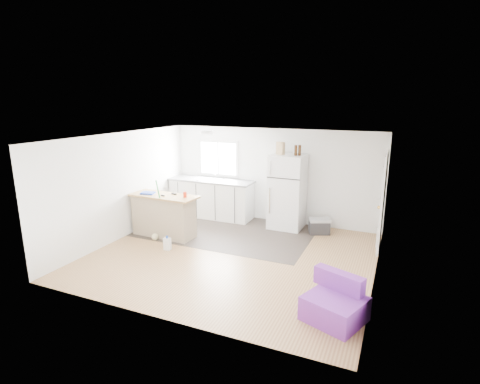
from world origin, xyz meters
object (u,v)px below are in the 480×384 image
kitchen_cabinets (212,198)px  mop (157,230)px  bottle_left (296,150)px  cardboard_box (280,148)px  blue_tray (148,193)px  purple_seat (335,304)px  red_cup (185,195)px  bottle_right (300,150)px  cleaner_jug (167,244)px  cooler (319,226)px  peninsula (164,215)px  refrigerator (287,192)px

kitchen_cabinets → mop: size_ratio=1.63×
kitchen_cabinets → bottle_left: size_ratio=9.21×
cardboard_box → blue_tray: bearing=-147.3°
purple_seat → red_cup: bearing=173.6°
cardboard_box → bottle_left: (0.38, -0.01, -0.02)m
purple_seat → mop: mop is taller
blue_tray → bottle_left: 3.58m
purple_seat → bottle_right: 4.23m
cleaner_jug → bottle_right: (2.17, 2.38, 1.81)m
kitchen_cabinets → cleaner_jug: (0.23, -2.45, -0.39)m
kitchen_cabinets → red_cup: (0.25, -1.73, 0.52)m
bottle_right → cleaner_jug: bearing=-132.4°
blue_tray → bottle_right: (3.10, 1.72, 0.94)m
cooler → blue_tray: blue_tray is taller
peninsula → purple_seat: size_ratio=1.66×
bottle_left → cleaner_jug: bearing=-131.8°
kitchen_cabinets → refrigerator: bearing=-1.5°
peninsula → cooler: 3.66m
kitchen_cabinets → peninsula: kitchen_cabinets is taller
peninsula → cooler: (3.29, 1.58, -0.31)m
kitchen_cabinets → cleaner_jug: bearing=-85.1°
refrigerator → kitchen_cabinets: bearing=180.0°
red_cup → bottle_left: bottle_left is taller
mop → bottle_left: bearing=34.7°
kitchen_cabinets → blue_tray: (-0.71, -1.80, 0.48)m
mop → bottle_left: (2.65, 1.92, 1.72)m
cardboard_box → cleaner_jug: bearing=-126.1°
blue_tray → bottle_left: (3.02, 1.68, 0.94)m
mop → cardboard_box: cardboard_box is taller
kitchen_cabinets → bottle_left: bottle_left is taller
purple_seat → cardboard_box: (-1.99, 3.53, 1.74)m
cleaner_jug → refrigerator: bearing=47.9°
refrigerator → bottle_left: size_ratio=7.28×
cardboard_box → red_cup: bearing=-135.9°
red_cup → peninsula: bearing=-177.9°
cooler → bottle_left: 1.88m
kitchen_cabinets → cooler: (2.97, -0.17, -0.33)m
cleaner_jug → mop: (-0.56, 0.41, 0.09)m
mop → purple_seat: bearing=-21.8°
purple_seat → mop: bearing=-179.5°
cooler → bottle_left: bearing=151.3°
mop → peninsula: bearing=86.9°
cleaner_jug → bottle_right: bottle_right is taller
bottle_left → cardboard_box: bearing=177.8°
cleaner_jug → cardboard_box: cardboard_box is taller
peninsula → blue_tray: 0.63m
red_cup → blue_tray: bearing=-176.0°
kitchen_cabinets → mop: (-0.33, -2.04, -0.29)m
mop → blue_tray: 0.89m
red_cup → cardboard_box: cardboard_box is taller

